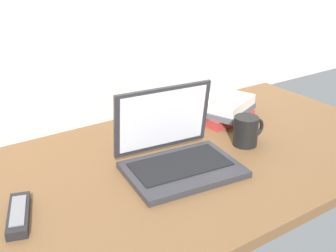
# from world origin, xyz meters

# --- Properties ---
(desk) EXTENTS (1.60, 0.76, 0.03)m
(desk) POSITION_xyz_m (0.00, 0.00, 0.01)
(desk) COLOR brown
(desk) RESTS_ON ground
(laptop) EXTENTS (0.33, 0.29, 0.22)m
(laptop) POSITION_xyz_m (0.02, -0.02, 0.08)
(laptop) COLOR #2D2D33
(laptop) RESTS_ON desk
(coffee_mug) EXTENTS (0.12, 0.08, 0.09)m
(coffee_mug) POSITION_xyz_m (0.28, -0.03, 0.08)
(coffee_mug) COLOR black
(coffee_mug) RESTS_ON desk
(remote_control_near) EXTENTS (0.10, 0.17, 0.02)m
(remote_control_near) POSITION_xyz_m (-0.42, -0.02, 0.04)
(remote_control_near) COLOR black
(remote_control_near) RESTS_ON desk
(book_stack) EXTENTS (0.24, 0.22, 0.09)m
(book_stack) POSITION_xyz_m (0.36, 0.16, 0.07)
(book_stack) COLOR #B23333
(book_stack) RESTS_ON desk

